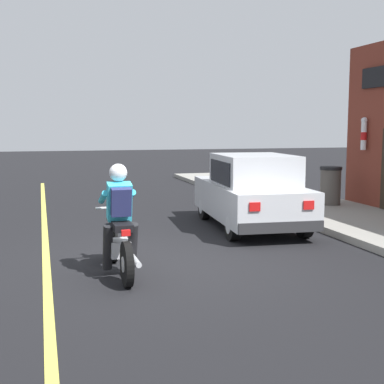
% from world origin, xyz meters
% --- Properties ---
extents(ground_plane, '(80.00, 80.00, 0.00)m').
position_xyz_m(ground_plane, '(0.00, 0.00, 0.00)').
color(ground_plane, black).
extents(sidewalk_curb, '(2.60, 22.00, 0.14)m').
position_xyz_m(sidewalk_curb, '(4.91, 3.00, 0.07)').
color(sidewalk_curb, gray).
rests_on(sidewalk_curb, ground).
extents(lane_stripe, '(0.12, 19.80, 0.01)m').
position_xyz_m(lane_stripe, '(-1.80, 3.00, 0.00)').
color(lane_stripe, '#D1C64C').
rests_on(lane_stripe, ground).
extents(motorcycle_with_rider, '(0.56, 2.02, 1.62)m').
position_xyz_m(motorcycle_with_rider, '(-0.76, -0.35, 0.68)').
color(motorcycle_with_rider, black).
rests_on(motorcycle_with_rider, ground).
extents(car_hatchback, '(1.91, 3.89, 1.57)m').
position_xyz_m(car_hatchback, '(2.42, 2.41, 0.77)').
color(car_hatchback, black).
rests_on(car_hatchback, ground).
extents(trash_bin, '(0.56, 0.56, 0.98)m').
position_xyz_m(trash_bin, '(5.34, 4.18, 0.64)').
color(trash_bin, '#514C47').
rests_on(trash_bin, sidewalk_curb).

